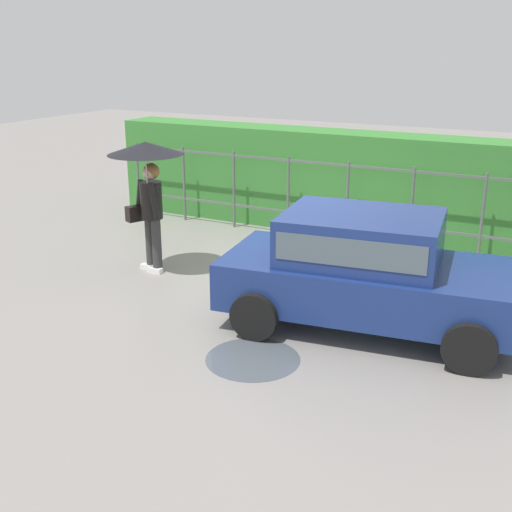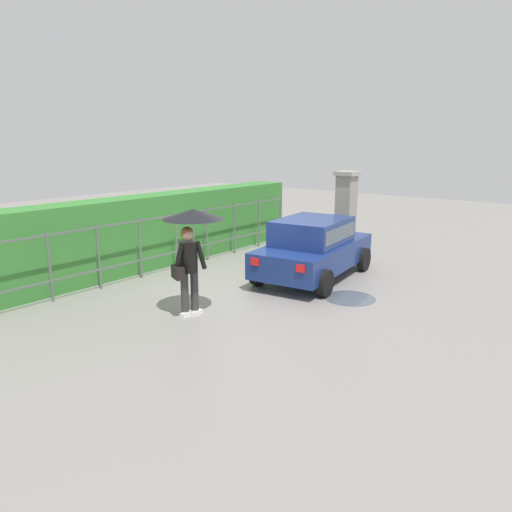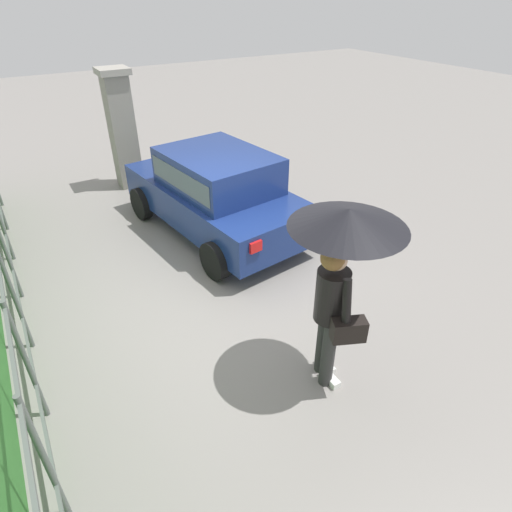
# 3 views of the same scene
# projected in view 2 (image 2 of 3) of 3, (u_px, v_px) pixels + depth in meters

# --- Properties ---
(ground_plane) EXTENTS (40.00, 40.00, 0.00)m
(ground_plane) POSITION_uv_depth(u_px,v_px,m) (253.00, 286.00, 11.23)
(ground_plane) COLOR gray
(car) EXTENTS (3.90, 2.24, 1.48)m
(car) POSITION_uv_depth(u_px,v_px,m) (313.00, 246.00, 11.73)
(car) COLOR navy
(car) RESTS_ON ground
(pedestrian) EXTENTS (1.14, 1.14, 2.07)m
(pedestrian) POSITION_uv_depth(u_px,v_px,m) (191.00, 234.00, 9.03)
(pedestrian) COLOR #333333
(pedestrian) RESTS_ON ground
(gate_pillar) EXTENTS (0.60, 0.60, 2.42)m
(gate_pillar) POSITION_uv_depth(u_px,v_px,m) (346.00, 212.00, 14.27)
(gate_pillar) COLOR gray
(gate_pillar) RESTS_ON ground
(fence_section) EXTENTS (9.32, 0.05, 1.50)m
(fence_section) POSITION_uv_depth(u_px,v_px,m) (176.00, 238.00, 12.62)
(fence_section) COLOR #59605B
(fence_section) RESTS_ON ground
(hedge_row) EXTENTS (10.27, 0.90, 1.90)m
(hedge_row) POSITION_uv_depth(u_px,v_px,m) (157.00, 230.00, 13.04)
(hedge_row) COLOR #387F33
(hedge_row) RESTS_ON ground
(puddle_near) EXTENTS (1.10, 1.10, 0.00)m
(puddle_near) POSITION_uv_depth(u_px,v_px,m) (350.00, 298.00, 10.39)
(puddle_near) COLOR #4C545B
(puddle_near) RESTS_ON ground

